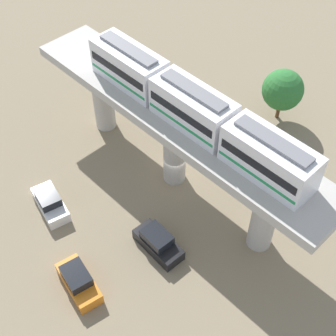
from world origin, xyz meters
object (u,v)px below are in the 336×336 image
object	(u,v)px
parked_car_white	(50,203)
parked_car_black	(158,242)
train	(193,108)
tree_near_viaduct	(283,90)
parked_car_orange	(78,281)

from	to	relation	value
parked_car_white	parked_car_black	xyz separation A→B (m)	(3.70, -9.00, 0.00)
train	parked_car_black	size ratio (longest dim) A/B	4.79
parked_car_white	parked_car_black	size ratio (longest dim) A/B	1.05
train	parked_car_white	size ratio (longest dim) A/B	4.56
train	tree_near_viaduct	distance (m)	14.03
train	parked_car_black	xyz separation A→B (m)	(-6.02, -2.50, -8.42)
train	parked_car_white	xyz separation A→B (m)	(-9.72, 6.50, -8.42)
parked_car_white	parked_car_orange	world-z (taller)	same
parked_car_black	parked_car_white	bearing A→B (deg)	115.13
train	parked_car_black	bearing A→B (deg)	-157.40
parked_car_black	tree_near_viaduct	size ratio (longest dim) A/B	0.80
parked_car_white	tree_near_viaduct	distance (m)	23.49
parked_car_black	tree_near_viaduct	distance (m)	19.20
parked_car_black	tree_near_viaduct	world-z (taller)	tree_near_viaduct
parked_car_black	train	bearing A→B (deg)	25.38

